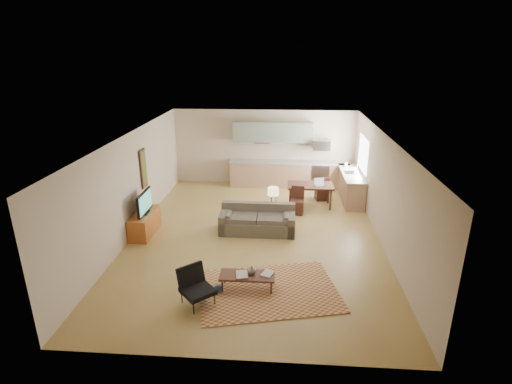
# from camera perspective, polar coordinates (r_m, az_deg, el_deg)

# --- Properties ---
(room) EXTENTS (9.00, 9.00, 9.00)m
(room) POSITION_cam_1_polar(r_m,az_deg,el_deg) (10.19, -0.12, 0.49)
(room) COLOR #9E7E41
(room) RESTS_ON ground
(kitchen_counter_back) EXTENTS (4.26, 0.64, 0.92)m
(kitchen_counter_back) POSITION_cam_1_polar(r_m,az_deg,el_deg) (14.41, 4.69, 2.56)
(kitchen_counter_back) COLOR #A77D5E
(kitchen_counter_back) RESTS_ON ground
(kitchen_counter_right) EXTENTS (0.64, 2.26, 0.92)m
(kitchen_counter_right) POSITION_cam_1_polar(r_m,az_deg,el_deg) (13.47, 13.38, 0.83)
(kitchen_counter_right) COLOR #A77D5E
(kitchen_counter_right) RESTS_ON ground
(kitchen_range) EXTENTS (0.62, 0.62, 0.90)m
(kitchen_range) POSITION_cam_1_polar(r_m,az_deg,el_deg) (14.47, 9.06, 2.41)
(kitchen_range) COLOR #A5A8AD
(kitchen_range) RESTS_ON ground
(kitchen_microwave) EXTENTS (0.62, 0.40, 0.35)m
(kitchen_microwave) POSITION_cam_1_polar(r_m,az_deg,el_deg) (14.20, 9.29, 6.67)
(kitchen_microwave) COLOR #A5A8AD
(kitchen_microwave) RESTS_ON room
(upper_cabinets) EXTENTS (2.80, 0.34, 0.70)m
(upper_cabinets) POSITION_cam_1_polar(r_m,az_deg,el_deg) (14.19, 2.41, 8.56)
(upper_cabinets) COLOR gray
(upper_cabinets) RESTS_ON room
(window_right) EXTENTS (0.02, 1.40, 1.05)m
(window_right) POSITION_cam_1_polar(r_m,az_deg,el_deg) (13.22, 15.04, 5.26)
(window_right) COLOR white
(window_right) RESTS_ON room
(wall_art_left) EXTENTS (0.06, 0.42, 1.10)m
(wall_art_left) POSITION_cam_1_polar(r_m,az_deg,el_deg) (11.64, -15.77, 3.24)
(wall_art_left) COLOR olive
(wall_art_left) RESTS_ON room
(triptych) EXTENTS (1.70, 0.04, 0.50)m
(triptych) POSITION_cam_1_polar(r_m,az_deg,el_deg) (14.39, 0.81, 7.91)
(triptych) COLOR #F6ECBD
(triptych) RESTS_ON room
(rug) EXTENTS (3.18, 2.53, 0.02)m
(rug) POSITION_cam_1_polar(r_m,az_deg,el_deg) (8.50, 1.77, -13.89)
(rug) COLOR #9A4B2B
(rug) RESTS_ON floor
(sofa) EXTENTS (2.12, 0.94, 0.74)m
(sofa) POSITION_cam_1_polar(r_m,az_deg,el_deg) (10.81, 0.20, -3.94)
(sofa) COLOR brown
(sofa) RESTS_ON floor
(coffee_table) EXTENTS (1.15, 0.46, 0.35)m
(coffee_table) POSITION_cam_1_polar(r_m,az_deg,el_deg) (8.47, -1.24, -12.68)
(coffee_table) COLOR #452419
(coffee_table) RESTS_ON floor
(book_a) EXTENTS (0.33, 0.38, 0.03)m
(book_a) POSITION_cam_1_polar(r_m,az_deg,el_deg) (8.36, -2.86, -11.72)
(book_a) COLOR maroon
(book_a) RESTS_ON coffee_table
(book_b) EXTENTS (0.41, 0.43, 0.02)m
(book_b) POSITION_cam_1_polar(r_m,az_deg,el_deg) (8.44, 1.00, -11.41)
(book_b) COLOR navy
(book_b) RESTS_ON coffee_table
(vase) EXTENTS (0.22, 0.22, 0.18)m
(vase) POSITION_cam_1_polar(r_m,az_deg,el_deg) (8.37, -0.60, -11.06)
(vase) COLOR black
(vase) RESTS_ON coffee_table
(armchair) EXTENTS (0.92, 0.92, 0.74)m
(armchair) POSITION_cam_1_polar(r_m,az_deg,el_deg) (8.01, -8.35, -13.36)
(armchair) COLOR black
(armchair) RESTS_ON floor
(tv_credenza) EXTENTS (0.50, 1.29, 0.60)m
(tv_credenza) POSITION_cam_1_polar(r_m,az_deg,el_deg) (11.17, -15.62, -4.30)
(tv_credenza) COLOR #94491C
(tv_credenza) RESTS_ON floor
(tv) EXTENTS (0.10, 0.99, 0.60)m
(tv) POSITION_cam_1_polar(r_m,az_deg,el_deg) (10.93, -15.66, -1.46)
(tv) COLOR black
(tv) RESTS_ON tv_credenza
(console_table) EXTENTS (0.56, 0.40, 0.62)m
(console_table) POSITION_cam_1_polar(r_m,az_deg,el_deg) (11.29, 2.42, -3.19)
(console_table) COLOR #381D16
(console_table) RESTS_ON floor
(table_lamp) EXTENTS (0.32, 0.32, 0.50)m
(table_lamp) POSITION_cam_1_polar(r_m,az_deg,el_deg) (11.08, 2.46, -0.51)
(table_lamp) COLOR beige
(table_lamp) RESTS_ON console_table
(dining_table) EXTENTS (1.42, 0.82, 0.72)m
(dining_table) POSITION_cam_1_polar(r_m,az_deg,el_deg) (12.68, 7.70, -0.48)
(dining_table) COLOR #381D16
(dining_table) RESTS_ON floor
(dining_chair_near) EXTENTS (0.44, 0.46, 0.83)m
(dining_chair_near) POSITION_cam_1_polar(r_m,az_deg,el_deg) (12.06, 5.87, -1.21)
(dining_chair_near) COLOR #381D16
(dining_chair_near) RESTS_ON floor
(dining_chair_far) EXTENTS (0.45, 0.46, 0.81)m
(dining_chair_far) POSITION_cam_1_polar(r_m,az_deg,el_deg) (13.28, 9.38, 0.59)
(dining_chair_far) COLOR #381D16
(dining_chair_far) RESTS_ON floor
(laptop) EXTENTS (0.34, 0.28, 0.23)m
(laptop) POSITION_cam_1_polar(r_m,az_deg,el_deg) (12.46, 9.13, 1.38)
(laptop) COLOR #A5A8AD
(laptop) RESTS_ON dining_table
(soap_bottle) EXTENTS (0.10, 0.10, 0.19)m
(soap_bottle) POSITION_cam_1_polar(r_m,az_deg,el_deg) (13.96, 12.73, 3.94)
(soap_bottle) COLOR #F6ECBD
(soap_bottle) RESTS_ON kitchen_counter_right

